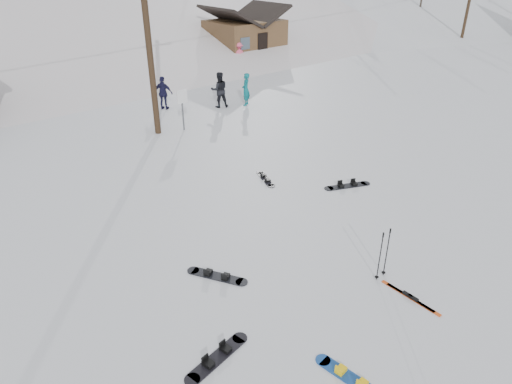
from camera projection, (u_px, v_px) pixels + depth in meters
ground at (402, 333)px, 9.70m from camera, size 200.00×200.00×0.00m
ridge_right at (257, 84)px, 70.25m from camera, size 45.66×93.98×54.59m
treeline_right at (285, 13)px, 58.54m from camera, size 20.00×60.00×10.00m
utility_pole at (146, 22)px, 18.11m from camera, size 2.00×0.26×9.00m
trail_sign at (182, 102)px, 20.05m from camera, size 0.50×0.09×1.85m
cabin at (245, 37)px, 33.75m from camera, size 5.39×4.40×3.77m
hero_snowboard at (351, 378)px, 8.63m from camera, size 0.46×1.59×0.11m
hero_skis at (410, 297)px, 10.66m from camera, size 0.11×1.58×0.08m
ski_poles at (383, 254)px, 11.03m from camera, size 0.38×0.10×1.37m
board_scatter_a at (217, 357)px, 9.08m from camera, size 1.65×0.55×0.12m
board_scatter_b at (217, 276)px, 11.35m from camera, size 0.96×1.45×0.11m
board_scatter_d at (347, 185)px, 15.70m from camera, size 1.59×0.87×0.12m
board_scatter_f at (265, 179)px, 16.17m from camera, size 0.65×1.33×0.10m
skier_teal at (246, 89)px, 23.58m from camera, size 0.72×0.69×1.66m
skier_dark at (219, 90)px, 23.24m from camera, size 1.08×1.00×1.80m
skier_pink at (239, 54)px, 31.56m from camera, size 1.08×0.67×1.62m
skier_navy at (163, 93)px, 22.95m from camera, size 0.91×1.03×1.67m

